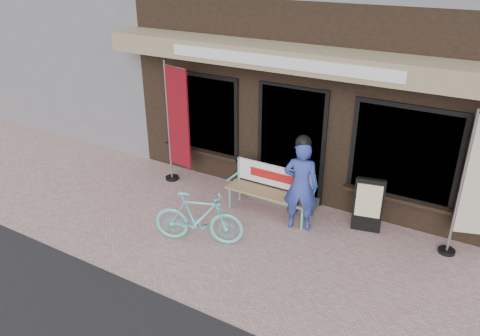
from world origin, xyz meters
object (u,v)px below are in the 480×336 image
Objects in this scene: person at (301,184)px; bench at (272,186)px; nobori_red at (177,124)px; menu_stand at (368,205)px; bicycle at (199,218)px; nobori_cream at (479,185)px.

bench is at bearing 145.02° from person.
person is 2.84m from nobori_red.
person reaches higher than menu_stand.
bicycle is 0.60× the size of nobori_red.
bench is at bearing 176.14° from menu_stand.
person is at bearing -65.11° from bicycle.
person is at bearing -166.97° from menu_stand.
menu_stand is (1.02, 0.49, -0.33)m from person.
nobori_red is at bearing 164.53° from nobori_cream.
bicycle is 4.25m from nobori_cream.
nobori_red reaches higher than nobori_cream.
nobori_red reaches higher than bicycle.
person is 1.15× the size of bicycle.
bicycle is (-0.57, -1.45, -0.07)m from bench.
bench is 0.95× the size of person.
bicycle is at bearing -34.62° from nobori_red.
bench is 0.76m from person.
nobori_cream reaches higher than bench.
nobori_cream is (3.77, 1.80, 0.78)m from bicycle.
person is 2.65m from nobori_cream.
bench is at bearing 7.61° from nobori_red.
menu_stand is (1.67, 0.25, -0.01)m from bench.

